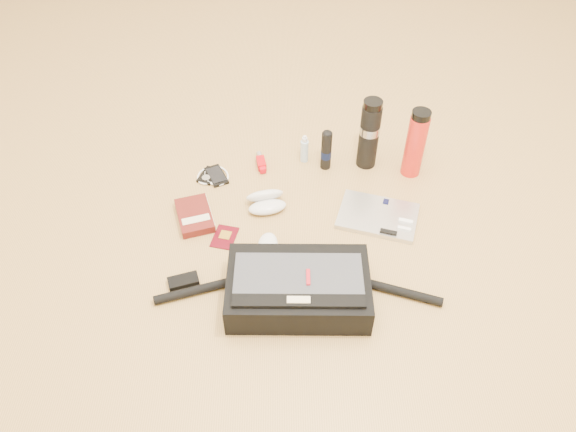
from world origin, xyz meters
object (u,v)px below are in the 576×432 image
Objects in this scene: laptop at (378,216)px; thermos_black at (369,134)px; book at (195,216)px; messenger_bag at (297,288)px; thermos_red at (415,144)px.

thermos_black is (-0.01, 0.31, 0.14)m from laptop.
messenger_bag is at bearing -61.37° from book.
thermos_red is at bearing 75.08° from laptop.
thermos_red is (0.83, 0.25, 0.13)m from book.
messenger_bag is 0.48m from laptop.
messenger_bag is 0.78m from thermos_red.
thermos_black reaches higher than laptop.
thermos_black reaches higher than book.
messenger_bag reaches higher than laptop.
thermos_red is (0.16, 0.26, 0.13)m from laptop.
messenger_bag is 4.47× the size of book.
messenger_bag is at bearing -113.28° from laptop.
messenger_bag is 0.74m from thermos_black.
laptop is 0.34m from thermos_black.
laptop is (0.31, 0.36, -0.05)m from messenger_bag.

